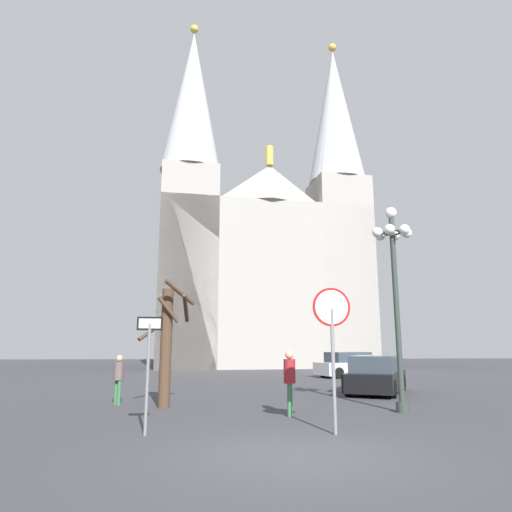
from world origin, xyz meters
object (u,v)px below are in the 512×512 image
(parked_car_near_silver, at_px, (350,365))
(cathedral, at_px, (261,255))
(one_way_arrow_sign, at_px, (148,360))
(bare_tree, at_px, (167,341))
(street_lamp, at_px, (394,273))
(pedestrian_walking, at_px, (119,375))
(pedestrian_standing, at_px, (290,376))
(stop_sign, at_px, (332,328))
(parked_car_far_black, at_px, (376,376))

(parked_car_near_silver, bearing_deg, cathedral, 106.00)
(one_way_arrow_sign, relative_size, bare_tree, 0.64)
(street_lamp, bearing_deg, one_way_arrow_sign, -157.10)
(pedestrian_walking, distance_m, pedestrian_standing, 5.82)
(stop_sign, bearing_deg, parked_car_near_silver, 72.89)
(stop_sign, relative_size, pedestrian_standing, 1.82)
(parked_car_far_black, height_order, pedestrian_standing, pedestrian_standing)
(pedestrian_standing, bearing_deg, bare_tree, 150.53)
(stop_sign, distance_m, pedestrian_walking, 7.93)
(cathedral, bearing_deg, parked_car_near_silver, -74.00)
(street_lamp, bearing_deg, parked_car_far_black, 78.49)
(cathedral, height_order, parked_car_far_black, cathedral)
(stop_sign, xyz_separation_m, street_lamp, (2.72, 3.06, 1.78))
(one_way_arrow_sign, relative_size, pedestrian_standing, 1.44)
(one_way_arrow_sign, xyz_separation_m, bare_tree, (-0.11, 4.41, 0.43))
(one_way_arrow_sign, bearing_deg, parked_car_far_black, 45.85)
(street_lamp, height_order, pedestrian_walking, street_lamp)
(stop_sign, relative_size, parked_car_near_silver, 0.67)
(stop_sign, distance_m, pedestrian_standing, 2.93)
(street_lamp, distance_m, parked_car_far_black, 6.24)
(bare_tree, distance_m, parked_car_near_silver, 16.34)
(one_way_arrow_sign, distance_m, pedestrian_standing, 4.23)
(pedestrian_walking, relative_size, pedestrian_standing, 0.90)
(stop_sign, xyz_separation_m, pedestrian_standing, (-0.57, 2.62, -1.18))
(one_way_arrow_sign, relative_size, parked_car_far_black, 0.52)
(street_lamp, xyz_separation_m, bare_tree, (-6.85, 1.57, -2.02))
(parked_car_far_black, bearing_deg, pedestrian_walking, -163.05)
(street_lamp, distance_m, pedestrian_walking, 9.25)
(cathedral, xyz_separation_m, parked_car_far_black, (2.42, -23.91, -9.71))
(street_lamp, xyz_separation_m, parked_car_near_silver, (2.76, 14.73, -3.31))
(stop_sign, relative_size, street_lamp, 0.52)
(street_lamp, bearing_deg, stop_sign, -131.60)
(cathedral, distance_m, stop_sign, 33.20)
(cathedral, height_order, one_way_arrow_sign, cathedral)
(cathedral, distance_m, street_lamp, 29.82)
(one_way_arrow_sign, bearing_deg, street_lamp, 22.90)
(bare_tree, bearing_deg, parked_car_far_black, 24.56)
(parked_car_near_silver, xyz_separation_m, pedestrian_walking, (-11.18, -12.44, 0.24))
(one_way_arrow_sign, bearing_deg, pedestrian_walking, 108.19)
(street_lamp, bearing_deg, pedestrian_standing, -172.33)
(pedestrian_standing, bearing_deg, parked_car_far_black, 52.33)
(bare_tree, height_order, pedestrian_standing, bare_tree)
(pedestrian_standing, bearing_deg, cathedral, 86.27)
(one_way_arrow_sign, bearing_deg, stop_sign, -3.09)
(street_lamp, distance_m, parked_car_near_silver, 15.35)
(one_way_arrow_sign, xyz_separation_m, parked_car_near_silver, (9.49, 17.57, -0.86))
(cathedral, bearing_deg, pedestrian_standing, -93.73)
(bare_tree, relative_size, pedestrian_standing, 2.24)
(cathedral, relative_size, bare_tree, 8.39)
(parked_car_near_silver, distance_m, pedestrian_standing, 16.34)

